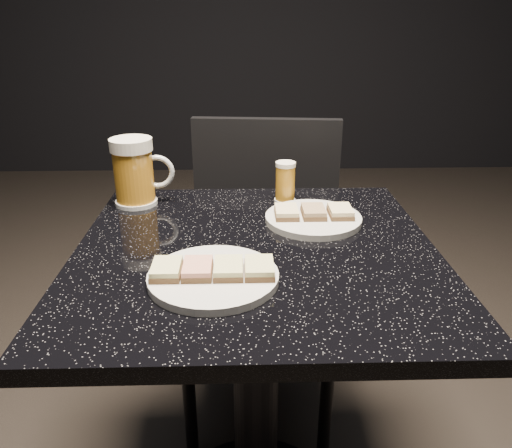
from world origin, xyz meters
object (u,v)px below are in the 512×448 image
object	(u,v)px
plate_small	(313,219)
table	(256,349)
chair	(263,257)
beer_tumbler	(285,182)
beer_mug	(135,172)
plate_large	(213,277)

from	to	relation	value
plate_small	table	xyz separation A→B (m)	(-0.13, -0.13, -0.25)
plate_small	chair	size ratio (longest dim) A/B	0.24
beer_tumbler	beer_mug	bearing A→B (deg)	-179.23
plate_large	table	distance (m)	0.29
chair	plate_large	bearing A→B (deg)	-100.99
beer_mug	beer_tumbler	size ratio (longest dim) A/B	1.61
table	beer_tumbler	world-z (taller)	beer_tumbler
beer_tumbler	plate_small	bearing A→B (deg)	-68.21
table	beer_mug	size ratio (longest dim) A/B	4.75
plate_small	beer_tumbler	xyz separation A→B (m)	(-0.05, 0.13, 0.04)
beer_mug	beer_tumbler	world-z (taller)	beer_mug
table	plate_large	bearing A→B (deg)	-120.98
plate_large	table	world-z (taller)	plate_large
plate_small	table	bearing A→B (deg)	-135.55
plate_small	beer_mug	distance (m)	0.43
plate_large	beer_tumbler	distance (m)	0.41
plate_large	beer_tumbler	bearing A→B (deg)	68.08
plate_large	beer_mug	xyz separation A→B (m)	(-0.20, 0.38, 0.07)
beer_mug	chair	bearing A→B (deg)	31.85
beer_mug	chair	distance (m)	0.49
plate_large	beer_mug	bearing A→B (deg)	117.76
beer_tumbler	table	bearing A→B (deg)	-106.88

